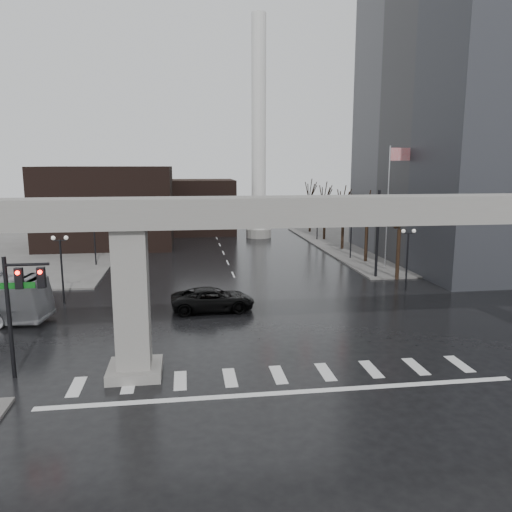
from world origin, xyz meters
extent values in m
plane|color=black|center=(0.00, 0.00, 0.00)|extent=(160.00, 160.00, 0.00)
cube|color=slate|center=(26.00, 36.00, 0.07)|extent=(28.00, 36.00, 0.15)
cube|color=gray|center=(0.00, 0.00, 8.00)|extent=(48.00, 2.20, 1.40)
cube|color=gray|center=(-7.00, 0.00, 3.65)|extent=(1.60, 1.60, 7.30)
cube|color=gray|center=(-7.00, 0.00, 0.25)|extent=(2.60, 2.60, 0.50)
cube|color=#58595D|center=(28.00, 26.00, 21.00)|extent=(22.00, 26.00, 42.00)
cube|color=black|center=(-14.00, 42.00, 5.00)|extent=(16.00, 14.00, 10.00)
cube|color=black|center=(-2.00, 52.00, 4.00)|extent=(10.00, 10.00, 8.00)
cylinder|color=silver|center=(6.00, 46.00, 15.00)|extent=(2.00, 2.00, 30.00)
cylinder|color=gray|center=(6.00, 46.00, 0.60)|extent=(3.60, 3.60, 1.20)
cylinder|color=black|center=(12.80, 18.80, 4.00)|extent=(0.24, 0.24, 8.00)
cylinder|color=black|center=(6.80, 18.80, 7.20)|extent=(12.00, 0.18, 0.18)
cube|color=black|center=(9.80, 18.80, 6.55)|extent=(0.35, 0.30, 1.00)
cube|color=black|center=(6.30, 18.80, 6.55)|extent=(0.35, 0.30, 1.00)
cube|color=black|center=(2.80, 18.80, 6.55)|extent=(0.35, 0.30, 1.00)
sphere|color=#FF0C05|center=(9.80, 18.62, 6.85)|extent=(0.20, 0.20, 0.20)
cube|color=#0C5614|center=(11.30, 18.80, 7.00)|extent=(1.80, 0.05, 0.35)
cube|color=#0C5614|center=(4.80, 18.80, 7.00)|extent=(1.80, 0.05, 0.35)
cylinder|color=black|center=(-12.80, 0.50, 3.00)|extent=(0.20, 0.20, 6.00)
cylinder|color=black|center=(-11.80, 0.50, 5.60)|extent=(2.00, 0.14, 0.14)
cube|color=black|center=(-12.20, 0.50, 4.95)|extent=(0.35, 0.30, 1.00)
cube|color=black|center=(-11.20, 0.50, 4.95)|extent=(0.35, 0.30, 1.00)
cube|color=#0C5614|center=(-12.30, 0.50, 4.60)|extent=(1.60, 0.05, 0.30)
cylinder|color=silver|center=(15.00, 22.00, 6.00)|extent=(0.12, 0.12, 12.00)
cube|color=red|center=(16.00, 22.00, 11.20)|extent=(2.00, 0.03, 1.20)
cylinder|color=black|center=(13.50, 14.00, 2.40)|extent=(0.14, 0.14, 4.80)
cube|color=black|center=(13.50, 14.00, 4.75)|extent=(0.90, 0.06, 0.06)
sphere|color=silver|center=(13.05, 14.00, 4.95)|extent=(0.32, 0.32, 0.32)
sphere|color=silver|center=(13.95, 14.00, 4.95)|extent=(0.32, 0.32, 0.32)
cylinder|color=black|center=(13.50, 28.00, 2.40)|extent=(0.14, 0.14, 4.80)
cube|color=black|center=(13.50, 28.00, 4.75)|extent=(0.90, 0.06, 0.06)
sphere|color=silver|center=(13.05, 28.00, 4.95)|extent=(0.32, 0.32, 0.32)
sphere|color=silver|center=(13.95, 28.00, 4.95)|extent=(0.32, 0.32, 0.32)
cylinder|color=black|center=(13.50, 42.00, 2.40)|extent=(0.14, 0.14, 4.80)
cube|color=black|center=(13.50, 42.00, 4.75)|extent=(0.90, 0.06, 0.06)
sphere|color=silver|center=(13.05, 42.00, 4.95)|extent=(0.32, 0.32, 0.32)
sphere|color=silver|center=(13.95, 42.00, 4.95)|extent=(0.32, 0.32, 0.32)
cylinder|color=black|center=(-13.50, 14.00, 2.40)|extent=(0.14, 0.14, 4.80)
cube|color=black|center=(-13.50, 14.00, 4.75)|extent=(0.90, 0.06, 0.06)
sphere|color=silver|center=(-13.95, 14.00, 4.95)|extent=(0.32, 0.32, 0.32)
sphere|color=silver|center=(-13.05, 14.00, 4.95)|extent=(0.32, 0.32, 0.32)
cylinder|color=black|center=(-13.50, 28.00, 2.40)|extent=(0.14, 0.14, 4.80)
cube|color=black|center=(-13.50, 28.00, 4.75)|extent=(0.90, 0.06, 0.06)
sphere|color=silver|center=(-13.95, 28.00, 4.95)|extent=(0.32, 0.32, 0.32)
sphere|color=silver|center=(-13.05, 28.00, 4.95)|extent=(0.32, 0.32, 0.32)
cylinder|color=black|center=(-13.50, 42.00, 2.40)|extent=(0.14, 0.14, 4.80)
cube|color=black|center=(-13.50, 42.00, 4.75)|extent=(0.90, 0.06, 0.06)
sphere|color=silver|center=(-13.95, 42.00, 4.95)|extent=(0.32, 0.32, 0.32)
sphere|color=silver|center=(-13.05, 42.00, 4.95)|extent=(0.32, 0.32, 0.32)
cylinder|color=black|center=(14.50, 18.00, 2.27)|extent=(0.34, 0.34, 4.55)
cylinder|color=black|center=(14.50, 18.00, 6.01)|extent=(0.12, 1.52, 2.98)
cylinder|color=black|center=(15.00, 18.25, 5.78)|extent=(0.83, 1.14, 2.51)
cylinder|color=black|center=(14.50, 26.00, 2.33)|extent=(0.34, 0.34, 4.66)
cylinder|color=black|center=(14.50, 26.00, 6.15)|extent=(0.12, 1.55, 3.05)
cylinder|color=black|center=(15.00, 26.25, 5.91)|extent=(0.85, 1.16, 2.57)
cylinder|color=black|center=(14.50, 34.00, 2.38)|extent=(0.34, 0.34, 4.76)
cylinder|color=black|center=(14.50, 34.00, 6.29)|extent=(0.12, 1.59, 3.11)
cylinder|color=black|center=(15.00, 34.25, 6.05)|extent=(0.86, 1.18, 2.62)
cylinder|color=black|center=(14.50, 42.00, 2.43)|extent=(0.34, 0.34, 4.87)
cylinder|color=black|center=(14.50, 42.00, 6.43)|extent=(0.12, 1.62, 3.18)
cylinder|color=black|center=(15.00, 42.25, 6.18)|extent=(0.88, 1.20, 2.68)
cylinder|color=black|center=(14.50, 50.00, 2.48)|extent=(0.34, 0.34, 4.97)
cylinder|color=black|center=(14.50, 50.00, 6.57)|extent=(0.12, 1.65, 3.25)
cylinder|color=black|center=(15.00, 50.25, 6.31)|extent=(0.89, 1.23, 2.74)
imported|color=black|center=(-2.56, 10.53, 0.82)|extent=(5.99, 2.95, 1.64)
camera|label=1|loc=(-4.38, -23.78, 10.23)|focal=35.00mm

